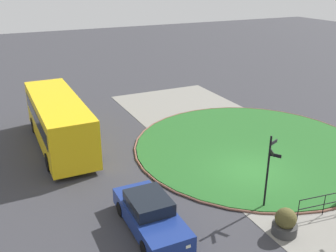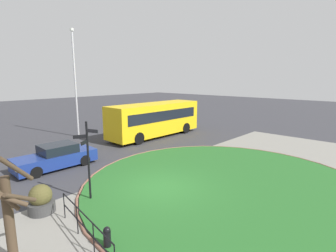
# 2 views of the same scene
# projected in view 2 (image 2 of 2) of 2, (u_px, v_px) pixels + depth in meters

# --- Properties ---
(ground) EXTENTS (120.00, 120.00, 0.00)m
(ground) POSITION_uv_depth(u_px,v_px,m) (161.00, 189.00, 12.34)
(ground) COLOR #333338
(sidewalk_paving) EXTENTS (32.00, 8.56, 0.02)m
(sidewalk_paving) POSITION_uv_depth(u_px,v_px,m) (189.00, 200.00, 11.19)
(sidewalk_paving) COLOR gray
(sidewalk_paving) RESTS_ON ground
(grass_island) EXTENTS (13.99, 13.99, 0.10)m
(grass_island) POSITION_uv_depth(u_px,v_px,m) (226.00, 184.00, 12.84)
(grass_island) COLOR #235B23
(grass_island) RESTS_ON ground
(grass_kerb_ring) EXTENTS (14.30, 14.30, 0.11)m
(grass_kerb_ring) POSITION_uv_depth(u_px,v_px,m) (226.00, 184.00, 12.84)
(grass_kerb_ring) COLOR brown
(grass_kerb_ring) RESTS_ON ground
(signpost_directional) EXTENTS (0.73, 0.77, 3.51)m
(signpost_directional) POSITION_uv_depth(u_px,v_px,m) (88.00, 156.00, 10.80)
(signpost_directional) COLOR black
(signpost_directional) RESTS_ON ground
(bollard_foreground) EXTENTS (0.24, 0.24, 0.75)m
(bollard_foreground) POSITION_uv_depth(u_px,v_px,m) (107.00, 238.00, 7.95)
(bollard_foreground) COLOR black
(bollard_foreground) RESTS_ON ground
(railing_grass_edge) EXTENTS (0.53, 3.94, 1.03)m
(railing_grass_edge) POSITION_uv_depth(u_px,v_px,m) (85.00, 225.00, 8.16)
(railing_grass_edge) COLOR black
(railing_grass_edge) RESTS_ON ground
(bus_yellow) EXTENTS (9.36, 2.66, 3.01)m
(bus_yellow) POSITION_uv_depth(u_px,v_px,m) (155.00, 119.00, 23.27)
(bus_yellow) COLOR yellow
(bus_yellow) RESTS_ON ground
(car_far_lane) EXTENTS (4.58, 1.87, 1.41)m
(car_far_lane) POSITION_uv_depth(u_px,v_px,m) (56.00, 157.00, 15.17)
(car_far_lane) COLOR navy
(car_far_lane) RESTS_ON ground
(lamppost_tall) EXTENTS (0.32, 0.32, 9.42)m
(lamppost_tall) POSITION_uv_depth(u_px,v_px,m) (75.00, 81.00, 22.51)
(lamppost_tall) COLOR #B7B7BC
(lamppost_tall) RESTS_ON ground
(planter_near_signpost) EXTENTS (1.01, 1.01, 1.17)m
(planter_near_signpost) POSITION_uv_depth(u_px,v_px,m) (41.00, 200.00, 10.09)
(planter_near_signpost) COLOR #383838
(planter_near_signpost) RESTS_ON ground
(street_tree_bare) EXTENTS (1.45, 1.25, 3.37)m
(street_tree_bare) POSITION_uv_depth(u_px,v_px,m) (9.00, 212.00, 7.09)
(street_tree_bare) COLOR #423323
(street_tree_bare) RESTS_ON ground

